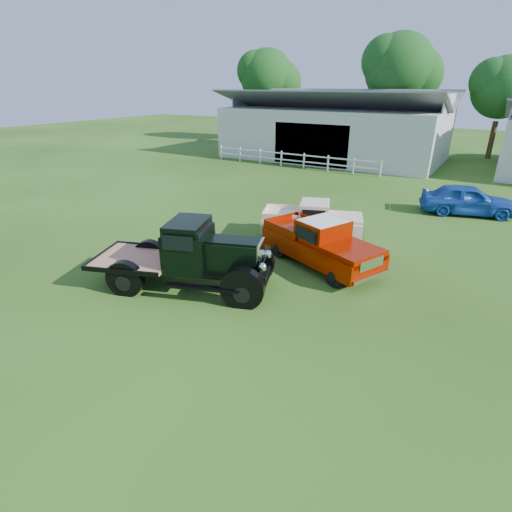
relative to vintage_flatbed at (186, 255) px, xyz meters
The scene contains 10 objects.
ground 2.00m from the vintage_flatbed, ahead, with size 120.00×120.00×0.00m, color #274111.
shed_left 26.64m from the vintage_flatbed, 101.62° to the left, with size 18.80×10.20×5.60m, color #BBBBBB, non-canonical shape.
fence_rail 21.04m from the vintage_flatbed, 107.59° to the left, with size 14.20×0.16×1.20m, color white, non-canonical shape.
tree_a 37.10m from the vintage_flatbed, 116.33° to the left, with size 6.30×6.30×10.50m, color black, non-canonical shape.
tree_b 34.44m from the vintage_flatbed, 93.96° to the left, with size 6.90×6.90×11.50m, color black, non-canonical shape.
tree_c 33.88m from the vintage_flatbed, 78.63° to the left, with size 5.40×5.40×9.00m, color black, non-canonical shape.
vintage_flatbed is the anchor object (origin of this frame).
red_pickup 4.86m from the vintage_flatbed, 52.36° to the left, with size 4.86×1.87×1.77m, color #871400, non-canonical shape.
white_pickup 6.44m from the vintage_flatbed, 75.93° to the left, with size 4.32×1.67×1.59m, color beige, non-canonical shape.
misc_car_blue 15.19m from the vintage_flatbed, 63.23° to the left, with size 1.80×4.46×1.52m, color #1A4AA9.
Camera 1 is at (6.38, -8.81, 6.14)m, focal length 28.00 mm.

